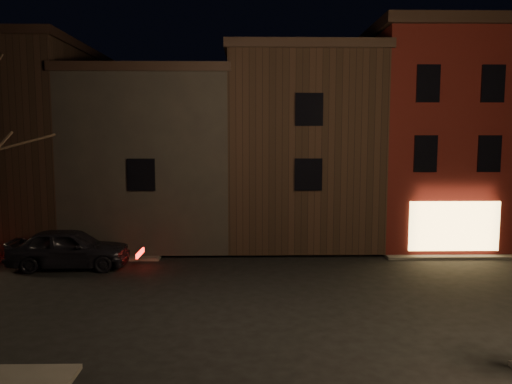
% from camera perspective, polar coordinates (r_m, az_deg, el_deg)
% --- Properties ---
extents(ground, '(120.00, 120.00, 0.00)m').
position_cam_1_polar(ground, '(17.05, 3.00, -12.01)').
color(ground, black).
rests_on(ground, ground).
extents(corner_building, '(6.50, 8.50, 10.50)m').
position_cam_1_polar(corner_building, '(27.19, 18.78, 6.11)').
color(corner_building, '#4C100D').
rests_on(corner_building, ground).
extents(row_building_a, '(7.30, 10.30, 9.40)m').
position_cam_1_polar(row_building_a, '(26.77, 4.71, 5.22)').
color(row_building_a, black).
rests_on(row_building_a, ground).
extents(row_building_b, '(7.80, 10.30, 8.40)m').
position_cam_1_polar(row_building_b, '(27.05, -10.81, 4.08)').
color(row_building_b, black).
rests_on(row_building_b, ground).
extents(row_building_c, '(7.30, 10.30, 9.90)m').
position_cam_1_polar(row_building_c, '(29.15, -25.09, 5.22)').
color(row_building_c, black).
rests_on(row_building_c, ground).
extents(parked_car_a, '(4.89, 2.09, 1.65)m').
position_cam_1_polar(parked_car_a, '(21.90, -20.55, -6.02)').
color(parked_car_a, black).
rests_on(parked_car_a, ground).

